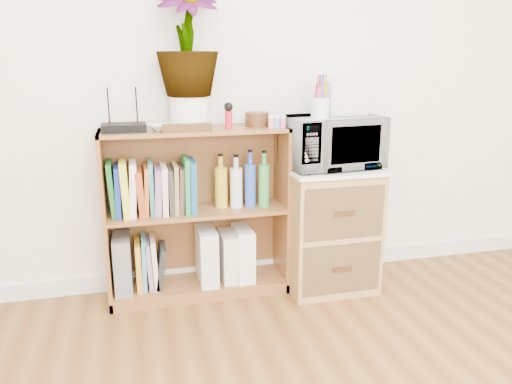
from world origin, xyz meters
name	(u,v)px	position (x,y,z in m)	size (l,w,h in m)	color
skirting_board	(252,268)	(0.00, 2.24, 0.05)	(4.00, 0.02, 0.10)	white
bookshelf	(197,214)	(-0.35, 2.10, 0.47)	(1.00, 0.30, 0.95)	brown
wicker_unit	(327,228)	(0.40, 2.02, 0.35)	(0.50, 0.45, 0.70)	#9E7542
microwave	(332,142)	(0.40, 2.02, 0.86)	(0.52, 0.35, 0.29)	silver
pen_cup	(320,108)	(0.29, 1.93, 1.06)	(0.10, 0.10, 0.11)	silver
small_appliance	(343,98)	(0.50, 2.11, 1.10)	(0.23, 0.19, 0.18)	silver
router	(124,128)	(-0.71, 2.08, 0.97)	(0.22, 0.15, 0.04)	black
white_bowl	(162,127)	(-0.52, 2.07, 0.97)	(0.13, 0.13, 0.03)	white
plant_pot	(190,112)	(-0.37, 2.12, 1.03)	(0.20, 0.20, 0.17)	white
potted_plant	(187,40)	(-0.37, 2.12, 1.40)	(0.32, 0.32, 0.57)	#3A7A30
trinket_box	(187,128)	(-0.40, 2.00, 0.97)	(0.25, 0.06, 0.04)	#3C2510
kokeshi_doll	(229,120)	(-0.17, 2.06, 1.00)	(0.04, 0.04, 0.09)	#B3162C
wooden_bowl	(257,119)	(0.00, 2.11, 0.99)	(0.13, 0.13, 0.08)	#371A0F
paint_jars	(277,123)	(0.08, 2.01, 0.98)	(0.10, 0.04, 0.05)	#D7778C
file_box	(123,263)	(-0.77, 2.10, 0.22)	(0.09, 0.25, 0.31)	slate
magazine_holder_left	(207,255)	(-0.30, 2.09, 0.23)	(0.10, 0.25, 0.32)	silver
magazine_holder_mid	(228,256)	(-0.18, 2.09, 0.21)	(0.09, 0.22, 0.28)	silver
magazine_holder_right	(243,253)	(-0.09, 2.09, 0.22)	(0.10, 0.24, 0.30)	white
cookbooks	(152,189)	(-0.59, 2.10, 0.64)	(0.46, 0.20, 0.30)	#1C6B25
liquor_bottles	(241,181)	(-0.10, 2.10, 0.65)	(0.30, 0.07, 0.31)	gold
lower_books	(149,263)	(-0.63, 2.10, 0.21)	(0.17, 0.19, 0.30)	gold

